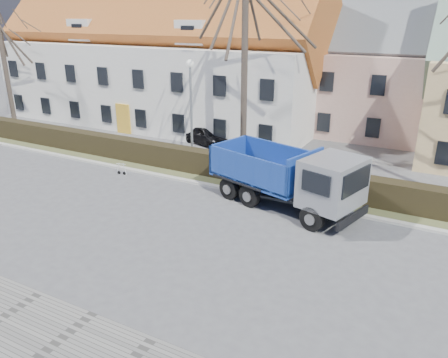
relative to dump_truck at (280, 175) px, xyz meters
The scene contains 12 objects.
ground 4.81m from the dump_truck, 115.29° to the right, with size 120.00×120.00×0.00m, color #505053.
curb_far 2.47m from the dump_truck, 166.60° to the left, with size 80.00×0.30×0.12m, color #B0ADA4.
grass_strip 3.19m from the dump_truck, 133.40° to the left, with size 80.00×3.00×0.10m, color #4C522E.
hedge 2.83m from the dump_truck, 136.32° to the left, with size 60.00×0.90×1.30m, color black.
building_white 19.36m from the dump_truck, 141.57° to the left, with size 26.80×10.80×9.50m, color silver, non-canonical shape.
building_pink 16.19m from the dump_truck, 82.65° to the left, with size 10.80×8.80×8.00m, color tan, non-canonical shape.
tree_0 24.59m from the dump_truck, 169.67° to the left, with size 7.20×7.20×9.90m, color #392F27, non-canonical shape.
tree_1 7.62m from the dump_truck, 132.16° to the left, with size 9.20×9.20×12.65m, color #392F27, non-canonical shape.
dump_truck is the anchor object (origin of this frame).
streetlight 7.30m from the dump_truck, 156.27° to the left, with size 0.48×0.48×6.16m, color gray, non-canonical shape.
cart_frame 9.53m from the dump_truck, behind, with size 0.79×0.45×0.72m, color silver, non-canonical shape.
parked_car_a 10.82m from the dump_truck, 138.48° to the left, with size 1.54×3.84×1.31m, color black.
Camera 1 is at (8.46, -13.67, 8.46)m, focal length 35.00 mm.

